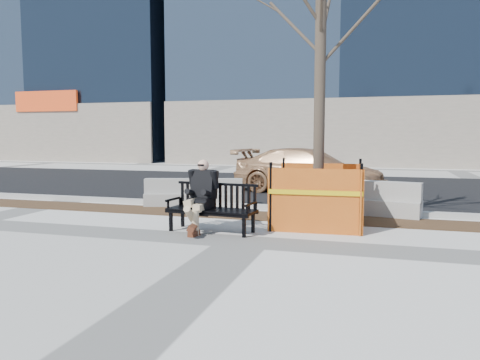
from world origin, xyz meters
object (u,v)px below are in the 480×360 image
Objects in this scene: bench at (212,232)px; jersey_barrier_left at (194,206)px; seated_man at (201,230)px; sedan at (309,192)px; jersey_barrier_right at (358,214)px; tree_fence at (317,225)px.

jersey_barrier_left is at bearing 124.06° from bench.
seated_man is at bearing -81.19° from jersey_barrier_left.
sedan is 1.74× the size of jersey_barrier_right.
tree_fence is at bearing -101.88° from jersey_barrier_right.
tree_fence reaches higher than bench.
bench is 0.63× the size of jersey_barrier_right.
sedan is at bearing 85.93° from seated_man.
sedan is (1.18, 6.63, 0.00)m from seated_man.
seated_man is at bearing -151.33° from tree_fence.
seated_man reaches higher than bench.
seated_man is (-0.24, 0.07, 0.00)m from bench.
sedan reaches higher than jersey_barrier_left.
tree_fence is 3.87m from jersey_barrier_left.
jersey_barrier_right is (2.89, 2.85, 0.00)m from seated_man.
jersey_barrier_left is at bearing 120.84° from seated_man.
sedan reaches higher than bench.
seated_man is 0.21× the size of tree_fence.
sedan reaches higher than jersey_barrier_right.
seated_man reaches higher than jersey_barrier_right.
tree_fence reaches higher than seated_man.
sedan is at bearing 40.20° from jersey_barrier_left.
tree_fence is at bearing 34.71° from seated_man.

